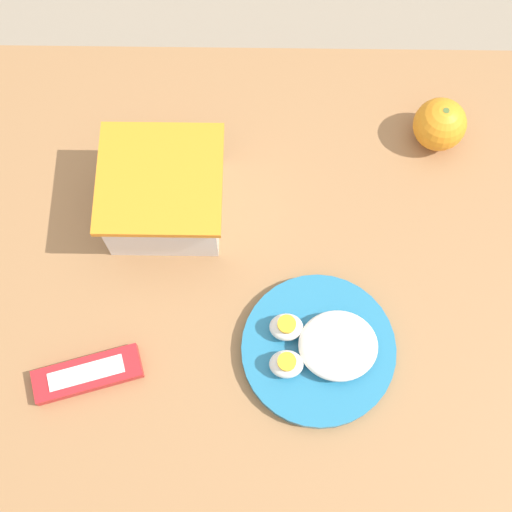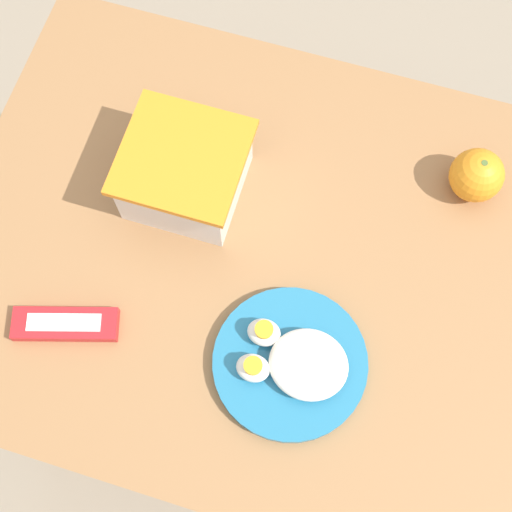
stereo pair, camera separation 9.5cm
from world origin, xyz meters
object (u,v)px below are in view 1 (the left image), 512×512
Objects in this scene: food_container at (164,195)px; candy_bar at (88,374)px; rice_plate at (321,348)px; orange_fruit at (440,124)px.

candy_bar is at bearing -110.58° from food_container.
orange_fruit is at bearing 61.70° from rice_plate.
rice_plate reaches higher than candy_bar.
food_container reaches higher than candy_bar.
orange_fruit is at bearing 16.93° from food_container.
food_container is 2.17× the size of orange_fruit.
rice_plate is at bearing 6.79° from candy_bar.
rice_plate is (0.22, -0.21, -0.03)m from food_container.
food_container is at bearing 69.42° from candy_bar.
rice_plate is (-0.18, -0.34, -0.02)m from orange_fruit.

